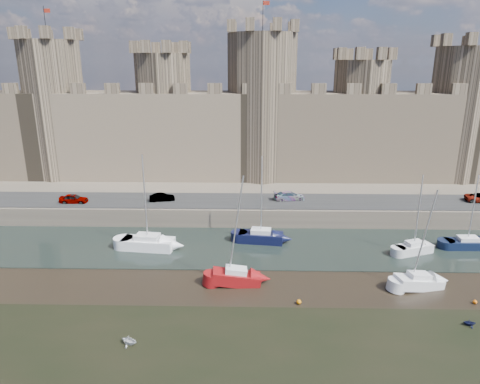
{
  "coord_description": "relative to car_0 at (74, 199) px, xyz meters",
  "views": [
    {
      "loc": [
        0.07,
        -22.86,
        21.2
      ],
      "look_at": [
        -0.94,
        22.0,
        7.51
      ],
      "focal_mm": 32.0,
      "sensor_mm": 36.0,
      "label": 1
    }
  ],
  "objects": [
    {
      "name": "sailboat_1",
      "position": [
        25.65,
        -7.12,
        -2.31
      ],
      "size": [
        5.58,
        2.77,
        10.73
      ],
      "rotation": [
        0.0,
        0.0,
        -0.13
      ],
      "color": "black",
      "rests_on": "ground"
    },
    {
      "name": "buoy_3",
      "position": [
        44.88,
        -20.59,
        -2.96
      ],
      "size": [
        0.39,
        0.39,
        0.39
      ],
      "primitive_type": "sphere",
      "color": "#CF5709",
      "rests_on": "ground"
    },
    {
      "name": "car_1",
      "position": [
        12.01,
        1.12,
        -0.07
      ],
      "size": [
        3.68,
        1.99,
        1.15
      ],
      "primitive_type": "imported",
      "rotation": [
        0.0,
        0.0,
        1.8
      ],
      "color": "gray",
      "rests_on": "quay"
    },
    {
      "name": "sailboat_3",
      "position": [
        50.04,
        -8.32,
        -2.44
      ],
      "size": [
        5.11,
        2.05,
        8.9
      ],
      "rotation": [
        0.0,
        0.0,
        0.02
      ],
      "color": "black",
      "rests_on": "ground"
    },
    {
      "name": "car_0",
      "position": [
        0.0,
        0.0,
        0.0
      ],
      "size": [
        3.82,
        1.57,
        1.3
      ],
      "primitive_type": "imported",
      "rotation": [
        0.0,
        0.0,
        1.56
      ],
      "color": "gray",
      "rests_on": "quay"
    },
    {
      "name": "sailboat_5",
      "position": [
        40.76,
        -17.78,
        -2.42
      ],
      "size": [
        4.97,
        2.83,
        10.11
      ],
      "rotation": [
        0.0,
        0.0,
        0.23
      ],
      "color": "silver",
      "rests_on": "ground"
    },
    {
      "name": "castle",
      "position": [
        23.48,
        15.41,
        8.52
      ],
      "size": [
        108.5,
        11.0,
        29.0
      ],
      "color": "#42382B",
      "rests_on": "quay"
    },
    {
      "name": "road",
      "position": [
        24.11,
        1.41,
        -0.6
      ],
      "size": [
        160.0,
        7.0,
        0.1
      ],
      "primitive_type": "cube",
      "color": "black",
      "rests_on": "quay"
    },
    {
      "name": "car_2",
      "position": [
        29.83,
        2.03,
        -0.02
      ],
      "size": [
        4.58,
        2.47,
        1.26
      ],
      "primitive_type": "imported",
      "rotation": [
        0.0,
        0.0,
        1.74
      ],
      "color": "gray",
      "rests_on": "quay"
    },
    {
      "name": "sailboat_2",
      "position": [
        43.16,
        -9.91,
        -2.38
      ],
      "size": [
        4.63,
        3.07,
        9.32
      ],
      "rotation": [
        0.0,
        0.0,
        0.35
      ],
      "color": "silver",
      "rests_on": "ground"
    },
    {
      "name": "dinghy_7",
      "position": [
        42.71,
        -24.02,
        -2.86
      ],
      "size": [
        1.13,
        0.98,
        0.58
      ],
      "primitive_type": "imported",
      "rotation": [
        1.57,
        0.0,
        1.55
      ],
      "color": "black",
      "rests_on": "ground"
    },
    {
      "name": "dinghy_3",
      "position": [
        14.87,
        -27.13,
        -2.79
      ],
      "size": [
        1.68,
        1.57,
        0.72
      ],
      "primitive_type": "imported",
      "rotation": [
        1.57,
        0.0,
        1.24
      ],
      "color": "silver",
      "rests_on": "ground"
    },
    {
      "name": "quay",
      "position": [
        24.11,
        27.41,
        -1.9
      ],
      "size": [
        160.0,
        60.0,
        2.5
      ],
      "primitive_type": "cube",
      "color": "#4C443A",
      "rests_on": "ground"
    },
    {
      "name": "buoy_1",
      "position": [
        28.79,
        -20.99,
        -2.92
      ],
      "size": [
        0.46,
        0.46,
        0.46
      ],
      "primitive_type": "sphere",
      "color": "#C36C08",
      "rests_on": "ground"
    },
    {
      "name": "sailboat_0",
      "position": [
        12.31,
        -9.41,
        -2.29
      ],
      "size": [
        6.28,
        3.02,
        11.33
      ],
      "rotation": [
        0.0,
        0.0,
        -0.11
      ],
      "color": "white",
      "rests_on": "ground"
    },
    {
      "name": "sailboat_4",
      "position": [
        22.95,
        -17.41,
        -2.34
      ],
      "size": [
        4.89,
        2.14,
        11.2
      ],
      "rotation": [
        0.0,
        0.0,
        0.06
      ],
      "color": "maroon",
      "rests_on": "ground"
    },
    {
      "name": "water_channel",
      "position": [
        24.11,
        -8.59,
        -3.11
      ],
      "size": [
        160.0,
        12.0,
        0.08
      ],
      "primitive_type": "cube",
      "color": "black",
      "rests_on": "ground"
    }
  ]
}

